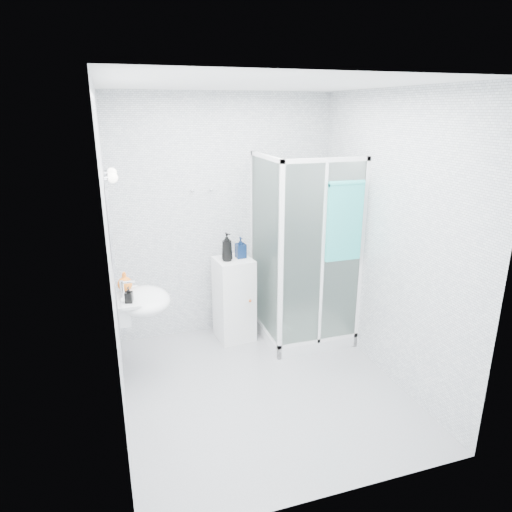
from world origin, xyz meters
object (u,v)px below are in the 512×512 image
object	(u,v)px
shower_enclosure	(299,301)
hand_towel	(345,219)
storage_cabinet	(234,299)
soap_dispenser_orange	(125,281)
shampoo_bottle_a	(227,247)
wall_basin	(141,302)
shampoo_bottle_b	(241,247)
soap_dispenser_black	(129,295)

from	to	relation	value
shower_enclosure	hand_towel	size ratio (longest dim) A/B	2.58
shower_enclosure	storage_cabinet	world-z (taller)	shower_enclosure
storage_cabinet	soap_dispenser_orange	xyz separation A→B (m)	(-1.12, -0.40, 0.49)
shampoo_bottle_a	hand_towel	bearing A→B (deg)	-31.64
wall_basin	shampoo_bottle_a	size ratio (longest dim) A/B	1.88
shower_enclosure	shampoo_bottle_b	world-z (taller)	shower_enclosure
hand_towel	shampoo_bottle_b	distance (m)	1.15
storage_cabinet	soap_dispenser_orange	distance (m)	1.29
shampoo_bottle_b	storage_cabinet	bearing A→B (deg)	-163.37
hand_towel	shampoo_bottle_a	xyz separation A→B (m)	(-1.00, 0.62, -0.36)
soap_dispenser_orange	shampoo_bottle_b	bearing A→B (deg)	19.36
storage_cabinet	shampoo_bottle_b	distance (m)	0.58
storage_cabinet	shampoo_bottle_a	size ratio (longest dim) A/B	3.08
shower_enclosure	wall_basin	distance (m)	1.72
wall_basin	shampoo_bottle_a	distance (m)	1.10
soap_dispenser_orange	wall_basin	bearing A→B (deg)	-52.37
hand_towel	wall_basin	bearing A→B (deg)	177.48
hand_towel	shampoo_bottle_a	size ratio (longest dim) A/B	2.60
hand_towel	shampoo_bottle_b	xyz separation A→B (m)	(-0.84, 0.67, -0.39)
shampoo_bottle_b	soap_dispenser_orange	world-z (taller)	shampoo_bottle_b
wall_basin	shampoo_bottle_b	distance (m)	1.26
storage_cabinet	hand_towel	xyz separation A→B (m)	(0.93, -0.65, 0.96)
soap_dispenser_orange	hand_towel	bearing A→B (deg)	-6.83
soap_dispenser_orange	soap_dispenser_black	size ratio (longest dim) A/B	1.22
wall_basin	shampoo_bottle_b	size ratio (longest dim) A/B	2.49
shower_enclosure	shampoo_bottle_b	distance (m)	0.86
shower_enclosure	soap_dispenser_black	xyz separation A→B (m)	(-1.76, -0.46, 0.48)
shampoo_bottle_a	wall_basin	bearing A→B (deg)	-150.01
storage_cabinet	soap_dispenser_black	world-z (taller)	soap_dispenser_black
hand_towel	soap_dispenser_black	world-z (taller)	hand_towel
soap_dispenser_orange	storage_cabinet	bearing A→B (deg)	19.57
shampoo_bottle_b	wall_basin	bearing A→B (deg)	-151.65
shower_enclosure	storage_cabinet	bearing A→B (deg)	159.59
shower_enclosure	shampoo_bottle_b	xyz separation A→B (m)	(-0.57, 0.27, 0.58)
shampoo_bottle_b	soap_dispenser_black	bearing A→B (deg)	-148.59
soap_dispenser_orange	soap_dispenser_black	xyz separation A→B (m)	(0.02, -0.30, -0.02)
storage_cabinet	hand_towel	world-z (taller)	hand_towel
wall_basin	shampoo_bottle_b	world-z (taller)	shampoo_bottle_b
shower_enclosure	storage_cabinet	distance (m)	0.70
storage_cabinet	shampoo_bottle_a	distance (m)	0.61
shower_enclosure	hand_towel	xyz separation A→B (m)	(0.27, -0.40, 0.98)
wall_basin	soap_dispenser_orange	size ratio (longest dim) A/B	3.29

